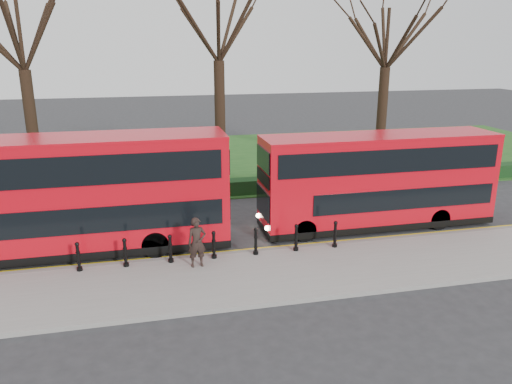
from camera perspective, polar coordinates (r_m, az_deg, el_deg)
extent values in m
plane|color=#28282B|center=(19.77, -5.11, -6.33)|extent=(120.00, 120.00, 0.00)
cube|color=gray|center=(17.04, -3.69, -9.95)|extent=(60.00, 4.00, 0.15)
cube|color=slate|center=(18.83, -4.69, -7.28)|extent=(60.00, 0.25, 0.16)
cube|color=#1A4717|center=(34.02, -8.66, 3.43)|extent=(60.00, 18.00, 0.06)
cube|color=black|center=(26.01, -7.23, 0.22)|extent=(60.00, 0.90, 0.80)
cube|color=yellow|center=(19.13, -4.82, -7.11)|extent=(60.00, 0.10, 0.01)
cube|color=yellow|center=(19.31, -4.90, -6.88)|extent=(60.00, 0.10, 0.01)
cylinder|color=black|center=(28.97, -24.17, 6.27)|extent=(0.60, 0.60, 6.40)
cylinder|color=black|center=(28.72, -4.12, 7.99)|extent=(0.60, 0.60, 6.78)
cylinder|color=black|center=(31.84, 14.14, 7.96)|extent=(0.60, 0.60, 6.32)
cylinder|color=black|center=(18.29, -19.64, -7.03)|extent=(0.15, 0.15, 1.00)
cylinder|color=black|center=(18.15, -14.72, -6.77)|extent=(0.15, 0.15, 1.00)
cylinder|color=black|center=(18.14, -9.76, -6.45)|extent=(0.15, 0.15, 1.00)
cylinder|color=black|center=(18.27, -4.84, -6.09)|extent=(0.15, 0.15, 1.00)
cylinder|color=black|center=(18.53, -0.03, -5.69)|extent=(0.15, 0.15, 1.00)
cylinder|color=black|center=(18.92, 4.61, -5.27)|extent=(0.15, 0.15, 1.00)
cylinder|color=black|center=(19.42, 9.03, -4.84)|extent=(0.15, 0.15, 1.00)
cube|color=red|center=(19.66, -19.83, 0.02)|extent=(11.12, 2.53, 4.09)
cube|color=black|center=(20.33, -19.26, -5.66)|extent=(11.14, 2.55, 0.30)
cube|color=black|center=(18.58, -17.56, -3.08)|extent=(8.89, 0.04, 0.96)
cube|color=black|center=(18.17, -20.59, 2.18)|extent=(10.51, 0.04, 1.06)
cylinder|color=black|center=(19.06, -11.44, -5.86)|extent=(1.01, 0.30, 1.01)
cylinder|color=black|center=(21.14, -11.65, -3.59)|extent=(1.01, 0.30, 1.01)
cube|color=red|center=(21.94, 13.78, 1.60)|extent=(10.08, 2.29, 3.71)
cube|color=black|center=(22.50, 13.45, -3.09)|extent=(10.10, 2.31, 0.28)
cube|color=black|center=(21.49, 16.77, -0.80)|extent=(8.07, 0.04, 0.87)
cube|color=black|center=(20.72, 15.38, 3.41)|extent=(9.53, 0.04, 0.96)
cube|color=black|center=(20.14, 0.83, 1.63)|extent=(0.06, 2.02, 0.50)
cylinder|color=black|center=(20.24, 5.59, -4.38)|extent=(0.92, 0.28, 0.92)
cylinder|color=black|center=(22.04, 3.94, -2.56)|extent=(0.92, 0.28, 0.92)
cylinder|color=black|center=(22.81, 20.19, -2.91)|extent=(0.92, 0.28, 0.92)
cylinder|color=black|center=(24.43, 17.67, -1.40)|extent=(0.92, 0.28, 0.92)
imported|color=black|center=(17.55, -6.76, -5.74)|extent=(0.69, 0.48, 1.79)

